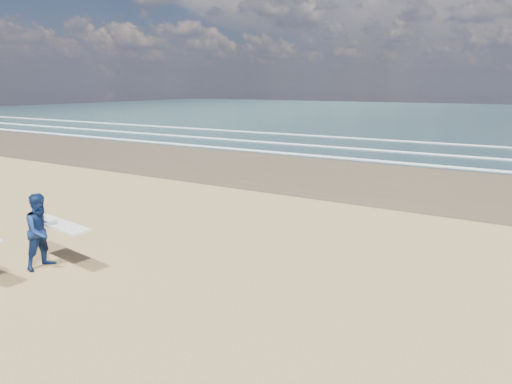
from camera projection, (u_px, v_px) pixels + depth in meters
The scene contains 1 object.
surfer_far at pixel (43, 230), 11.67m from camera, with size 2.25×1.23×1.96m.
Camera 1 is at (9.87, -4.90, 4.62)m, focal length 32.00 mm.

